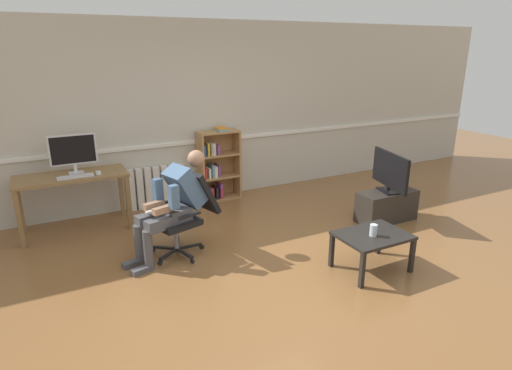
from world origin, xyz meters
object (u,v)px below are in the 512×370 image
tv_screen (390,172)px  radiator (157,187)px  computer_desk (72,183)px  bookshelf (217,167)px  computer_mouse (98,173)px  person_seated (173,203)px  keyboard (75,177)px  drinking_glass (373,230)px  imac_monitor (73,151)px  office_chair (186,209)px  tv_stand (387,206)px  coffee_table (373,239)px

tv_screen → radiator: bearing=66.8°
computer_desk → bookshelf: bearing=7.8°
computer_mouse → person_seated: (0.62, -1.17, -0.13)m
keyboard → radiator: keyboard is taller
radiator → drinking_glass: bearing=-63.5°
computer_mouse → radiator: size_ratio=0.12×
imac_monitor → radiator: 1.36m
radiator → computer_desk: bearing=-161.6°
bookshelf → person_seated: 1.97m
computer_desk → keyboard: bearing=-72.9°
bookshelf → drinking_glass: bookshelf is taller
office_chair → tv_stand: size_ratio=1.14×
bookshelf → office_chair: size_ratio=1.19×
office_chair → coffee_table: bearing=33.5°
tv_stand → computer_mouse: bearing=156.8°
coffee_table → office_chair: bearing=139.9°
computer_desk → keyboard: (0.04, -0.14, 0.12)m
drinking_glass → tv_screen: bearing=40.4°
person_seated → drinking_glass: bearing=36.0°
drinking_glass → office_chair: bearing=138.6°
computer_mouse → drinking_glass: computer_mouse is taller
person_seated → office_chair: bearing=90.0°
imac_monitor → coffee_table: size_ratio=0.78×
computer_desk → imac_monitor: bearing=48.1°
radiator → person_seated: (-0.23, -1.68, 0.33)m
bookshelf → drinking_glass: bearing=-78.9°
office_chair → tv_stand: office_chair is taller
imac_monitor → keyboard: bearing=-96.9°
imac_monitor → drinking_glass: 3.80m
office_chair → coffee_table: office_chair is taller
bookshelf → coffee_table: (0.60, -2.88, -0.16)m
imac_monitor → computer_mouse: (0.25, -0.20, -0.27)m
keyboard → bookshelf: bookshelf is taller
keyboard → tv_stand: keyboard is taller
coffee_table → tv_stand: bearing=40.2°
office_chair → tv_stand: 2.78m
tv_screen → keyboard: bearing=82.5°
person_seated → coffee_table: bearing=37.2°
tv_stand → drinking_glass: drinking_glass is taller
keyboard → tv_screen: (3.80, -1.49, -0.06)m
computer_desk → drinking_glass: 3.75m
office_chair → drinking_glass: office_chair is taller
office_chair → person_seated: person_seated is taller
tv_stand → coffee_table: tv_stand is taller
coffee_table → person_seated: bearing=143.7°
bookshelf → tv_screen: bearing=-47.9°
computer_desk → person_seated: person_seated is taller
person_seated → drinking_glass: (1.74, -1.34, -0.16)m
computer_desk → tv_stand: computer_desk is taller
drinking_glass → bookshelf: bearing=101.1°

